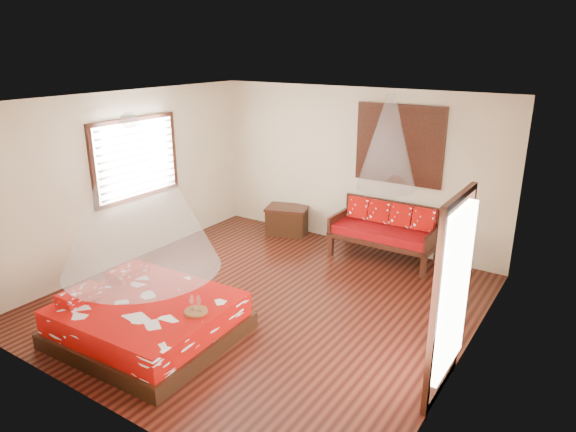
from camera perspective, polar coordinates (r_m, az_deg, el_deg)
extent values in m
cube|color=black|center=(7.46, -2.58, -9.33)|extent=(5.50, 5.50, 0.02)
cube|color=silver|center=(6.63, -2.94, 12.74)|extent=(5.50, 5.50, 0.02)
cube|color=beige|center=(8.77, -17.53, 3.98)|extent=(0.02, 5.50, 2.80)
cube|color=beige|center=(5.83, 19.84, -3.51)|extent=(0.02, 5.50, 2.80)
cube|color=beige|center=(9.21, 7.43, 5.36)|extent=(5.50, 0.02, 2.80)
cube|color=beige|center=(5.11, -21.38, -6.83)|extent=(5.50, 0.02, 2.80)
cube|color=black|center=(6.76, -15.12, -12.17)|extent=(2.08, 1.90, 0.20)
cube|color=#AC0905|center=(6.63, -15.30, -10.31)|extent=(1.98, 1.79, 0.30)
cube|color=#AC0905|center=(6.84, -22.10, -8.12)|extent=(0.31, 0.54, 0.13)
cube|color=#AC0905|center=(7.26, -17.36, -5.99)|extent=(0.31, 0.54, 0.13)
cube|color=black|center=(8.90, 4.78, -3.07)|extent=(0.08, 0.08, 0.42)
cube|color=black|center=(8.30, 14.81, -5.28)|extent=(0.08, 0.08, 0.42)
cube|color=black|center=(9.45, 6.72, -1.82)|extent=(0.08, 0.08, 0.42)
cube|color=black|center=(8.89, 16.22, -3.79)|extent=(0.08, 0.08, 0.42)
cube|color=black|center=(8.79, 10.56, -2.42)|extent=(1.76, 0.78, 0.08)
cube|color=#890505|center=(8.75, 10.60, -1.75)|extent=(1.70, 0.72, 0.14)
cube|color=black|center=(9.00, 11.56, -0.02)|extent=(1.76, 0.06, 0.55)
cube|color=black|center=(9.07, 5.74, -0.46)|extent=(0.06, 0.78, 0.30)
cube|color=black|center=(8.47, 15.86, -2.48)|extent=(0.06, 0.78, 0.30)
cube|color=#AC0905|center=(9.09, 7.88, 0.89)|extent=(0.37, 0.19, 0.39)
cube|color=#AC0905|center=(8.94, 10.14, 0.46)|extent=(0.37, 0.19, 0.39)
cube|color=#AC0905|center=(8.80, 12.47, 0.02)|extent=(0.37, 0.19, 0.39)
cube|color=#AC0905|center=(8.68, 14.87, -0.43)|extent=(0.37, 0.19, 0.39)
cube|color=black|center=(9.86, -0.08, -0.61)|extent=(0.87, 0.73, 0.49)
cube|color=black|center=(9.78, -0.08, 0.88)|extent=(0.92, 0.78, 0.05)
cube|color=black|center=(8.76, 12.24, 7.75)|extent=(1.52, 0.06, 1.32)
cube|color=black|center=(8.75, 12.22, 7.74)|extent=(1.35, 0.04, 1.10)
cube|color=black|center=(8.80, -16.55, 6.13)|extent=(0.08, 1.74, 1.34)
cube|color=silver|center=(8.77, -16.38, 6.10)|extent=(0.04, 1.54, 1.10)
cube|color=black|center=(5.44, 17.44, -8.90)|extent=(0.08, 1.02, 2.16)
cube|color=white|center=(5.40, 17.34, -7.91)|extent=(0.03, 0.82, 1.70)
cylinder|color=brown|center=(6.19, -10.20, -10.40)|extent=(0.27, 0.27, 0.03)
cone|color=silver|center=(6.07, -16.49, 2.21)|extent=(1.83, 1.83, 1.80)
cone|color=silver|center=(8.31, 11.08, 7.96)|extent=(0.96, 0.96, 1.50)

